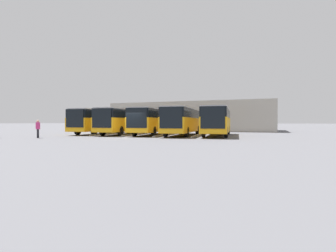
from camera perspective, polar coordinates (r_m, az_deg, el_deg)
name	(u,v)px	position (r m, az deg, el deg)	size (l,w,h in m)	color
ground_plane	(130,137)	(26.80, -8.30, -2.46)	(600.00, 600.00, 0.00)	#5B5B60
bus_0	(217,120)	(29.92, 10.70, 1.23)	(3.78, 11.84, 3.12)	orange
curb_divider_0	(197,136)	(28.70, 6.26, -2.09)	(0.24, 6.22, 0.15)	#9E9E99
bus_1	(183,120)	(30.33, 3.31, 1.24)	(3.78, 11.84, 3.12)	orange
curb_divider_1	(162,135)	(29.41, -1.32, -2.01)	(0.24, 6.22, 0.15)	#9E9E99
bus_2	(154,120)	(32.08, -3.07, 1.22)	(3.78, 11.84, 3.12)	orange
curb_divider_2	(133,134)	(31.44, -7.57, -1.84)	(0.24, 6.22, 0.15)	#9E9E99
bus_3	(125,120)	(33.47, -9.43, 1.19)	(3.78, 11.84, 3.12)	orange
curb_divider_3	(104,134)	(33.10, -13.82, -1.72)	(0.24, 6.22, 0.15)	#9E9E99
bus_4	(101,121)	(35.92, -14.42, 1.15)	(3.78, 11.84, 3.12)	orange
pedestrian	(38,128)	(28.33, -26.47, -0.45)	(0.55, 0.55, 1.76)	black
station_building	(193,117)	(48.81, 5.50, 2.02)	(28.63, 14.02, 5.03)	#A8A399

